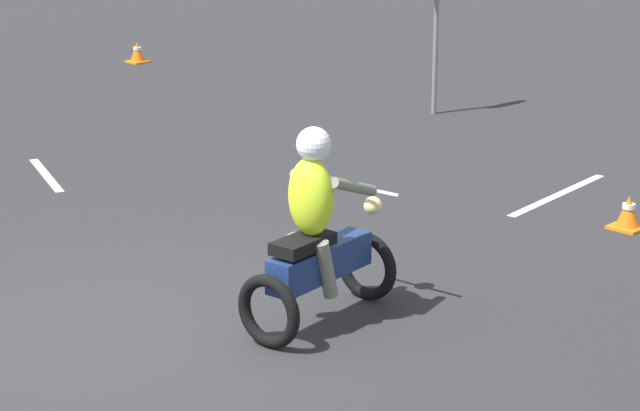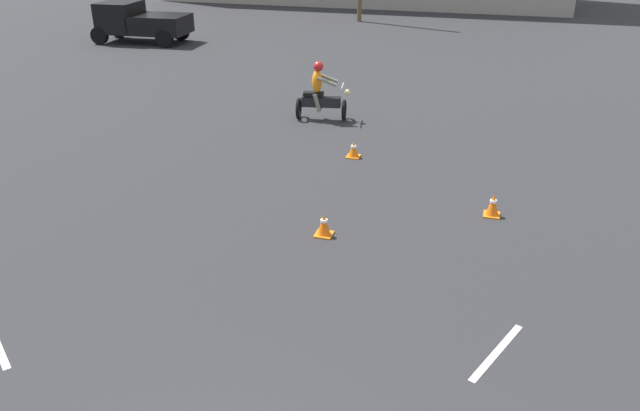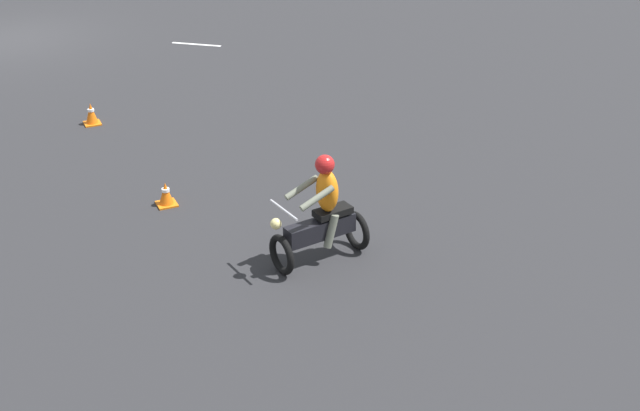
% 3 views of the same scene
% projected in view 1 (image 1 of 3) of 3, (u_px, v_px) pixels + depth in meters
% --- Properties ---
extents(ground_plane, '(120.00, 120.00, 0.00)m').
position_uv_depth(ground_plane, '(103.00, 332.00, 10.02)').
color(ground_plane, '#28282B').
extents(motorcycle_rider_foreground, '(1.54, 0.79, 1.66)m').
position_uv_depth(motorcycle_rider_foreground, '(317.00, 239.00, 9.99)').
color(motorcycle_rider_foreground, black).
rests_on(motorcycle_rider_foreground, ground).
extents(traffic_cone_near_right, '(0.32, 0.32, 0.35)m').
position_uv_depth(traffic_cone_near_right, '(628.00, 213.00, 12.51)').
color(traffic_cone_near_right, orange).
rests_on(traffic_cone_near_right, ground).
extents(traffic_cone_mid_left, '(0.32, 0.32, 0.35)m').
position_uv_depth(traffic_cone_mid_left, '(137.00, 53.00, 21.10)').
color(traffic_cone_mid_left, orange).
rests_on(traffic_cone_mid_left, ground).
extents(lane_stripe_e, '(2.01, 0.27, 0.01)m').
position_uv_depth(lane_stripe_e, '(558.00, 195.00, 13.68)').
color(lane_stripe_e, silver).
rests_on(lane_stripe_e, ground).
extents(lane_stripe_ne, '(0.68, 1.43, 0.01)m').
position_uv_depth(lane_stripe_ne, '(46.00, 175.00, 14.44)').
color(lane_stripe_ne, silver).
rests_on(lane_stripe_ne, ground).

